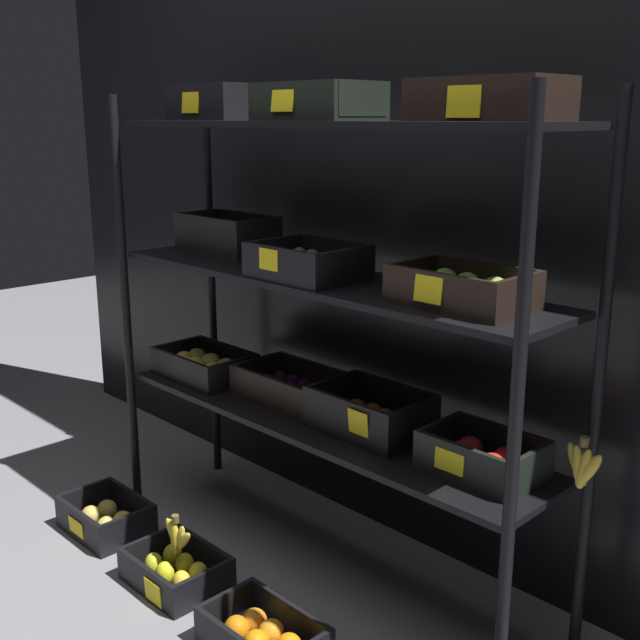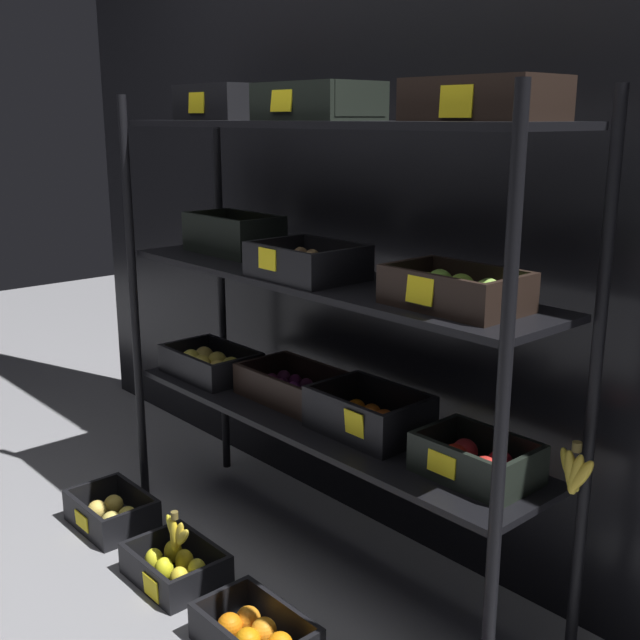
% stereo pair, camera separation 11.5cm
% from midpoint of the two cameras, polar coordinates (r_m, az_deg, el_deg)
% --- Properties ---
extents(ground_plane, '(10.00, 10.00, 0.00)m').
position_cam_midpoint_polar(ground_plane, '(2.76, -1.25, -17.15)').
color(ground_plane, gray).
extents(storefront_wall, '(4.04, 0.12, 2.37)m').
position_cam_midpoint_polar(storefront_wall, '(2.65, 4.93, 8.70)').
color(storefront_wall, black).
rests_on(storefront_wall, ground_plane).
extents(display_rack, '(1.76, 0.42, 1.56)m').
position_cam_midpoint_polar(display_rack, '(2.41, -1.23, 2.85)').
color(display_rack, black).
rests_on(display_rack, ground_plane).
extents(crate_ground_apple_gold, '(0.32, 0.24, 0.12)m').
position_cam_midpoint_polar(crate_ground_apple_gold, '(3.03, -16.37, -13.71)').
color(crate_ground_apple_gold, black).
rests_on(crate_ground_apple_gold, ground_plane).
extents(crate_ground_lemon, '(0.32, 0.24, 0.11)m').
position_cam_midpoint_polar(crate_ground_lemon, '(2.68, -11.71, -17.45)').
color(crate_ground_lemon, black).
rests_on(crate_ground_lemon, ground_plane).
extents(crate_ground_orange, '(0.35, 0.22, 0.11)m').
position_cam_midpoint_polar(crate_ground_orange, '(2.36, -5.66, -22.12)').
color(crate_ground_orange, black).
rests_on(crate_ground_orange, ground_plane).
extents(banana_bunch_loose, '(0.15, 0.04, 0.14)m').
position_cam_midpoint_polar(banana_bunch_loose, '(2.61, -11.63, -15.27)').
color(banana_bunch_loose, brown).
rests_on(banana_bunch_loose, crate_ground_lemon).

